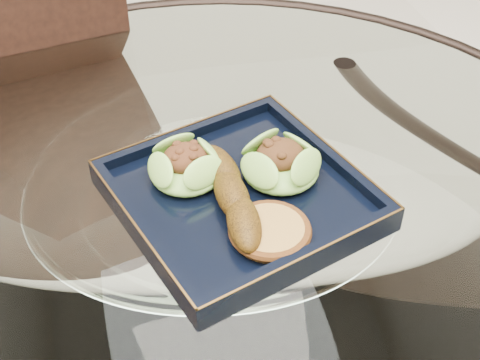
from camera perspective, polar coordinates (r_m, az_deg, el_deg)
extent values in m
cylinder|color=white|center=(0.80, -2.27, -2.99)|extent=(1.10, 1.10, 0.01)
torus|color=black|center=(0.80, -2.27, -2.99)|extent=(1.13, 1.13, 0.02)
cylinder|color=black|center=(1.33, 7.19, -4.46)|extent=(0.04, 0.04, 0.75)
cylinder|color=black|center=(1.27, -17.35, -9.00)|extent=(0.04, 0.04, 0.75)
cube|color=black|center=(1.15, -15.39, -5.39)|extent=(0.52, 0.52, 0.04)
cylinder|color=black|center=(1.49, -8.07, -5.29)|extent=(0.03, 0.03, 0.49)
cube|color=black|center=(0.80, 0.00, -1.62)|extent=(0.34, 0.34, 0.02)
ellipsoid|color=#5C9029|center=(0.81, -4.59, 1.05)|extent=(0.10, 0.10, 0.03)
ellipsoid|color=#5D922A|center=(0.81, 3.48, 1.30)|extent=(0.11, 0.11, 0.03)
ellipsoid|color=#573609|center=(0.77, -0.70, -1.25)|extent=(0.04, 0.18, 0.03)
cylinder|color=#A57937|center=(0.74, 2.57, -4.43)|extent=(0.11, 0.11, 0.02)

